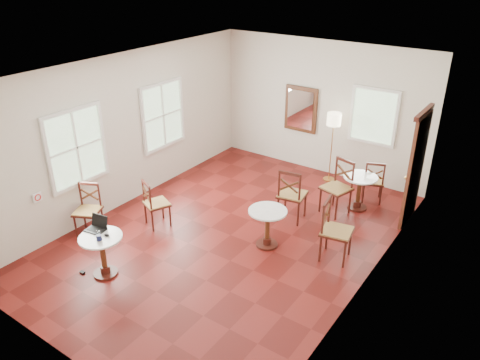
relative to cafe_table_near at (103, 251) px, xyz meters
The scene contains 17 objects.
ground 2.33m from the cafe_table_near, 64.90° to the left, with size 7.00×7.00×0.00m, color #611410.
room_shell 2.90m from the cafe_table_near, 68.79° to the left, with size 5.02×7.02×3.01m.
cafe_table_near is the anchor object (origin of this frame).
cafe_table_mid 2.75m from the cafe_table_near, 52.23° to the left, with size 0.67×0.67×0.71m.
cafe_table_back 5.00m from the cafe_table_near, 60.37° to the left, with size 0.67×0.67×0.71m.
chair_near_a 1.62m from the cafe_table_near, 103.63° to the left, with size 0.56×0.56×0.93m.
chair_near_b 1.38m from the cafe_table_near, 150.06° to the left, with size 0.59×0.59×0.95m.
chair_mid_a 3.57m from the cafe_table_near, 63.61° to the left, with size 0.57×0.57×1.07m.
chair_mid_b 3.75m from the cafe_table_near, 41.94° to the left, with size 0.57×0.57×1.07m.
chair_back_a 5.45m from the cafe_table_near, 61.71° to the left, with size 0.55×0.55×0.91m.
chair_back_b 4.51m from the cafe_table_near, 61.31° to the left, with size 0.61×0.61×1.08m.
floor_lamp 5.49m from the cafe_table_near, 74.63° to the left, with size 0.30×0.30×1.57m.
laptop 0.40m from the cafe_table_near, 148.83° to the left, with size 0.34×0.30×0.22m.
mouse 0.30m from the cafe_table_near, 44.64° to the left, with size 0.09×0.06×0.03m, color black.
navy_mug 0.33m from the cafe_table_near, 46.97° to the right, with size 0.11×0.08×0.09m.
water_glass 0.32m from the cafe_table_near, behind, with size 0.06×0.06×0.09m, color white.
power_adapter 0.57m from the cafe_table_near, 147.58° to the right, with size 0.09×0.05×0.03m, color black.
Camera 1 is at (4.27, -5.83, 4.65)m, focal length 35.05 mm.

